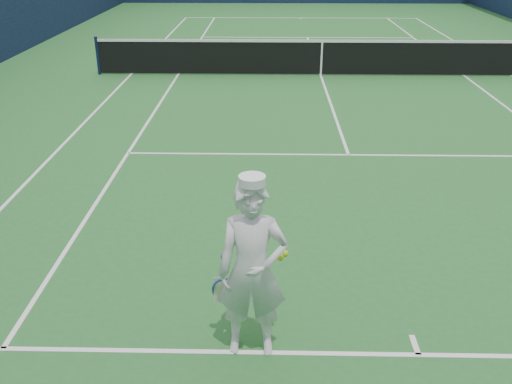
% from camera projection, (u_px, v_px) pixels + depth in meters
% --- Properties ---
extents(ground, '(80.00, 80.00, 0.00)m').
position_uv_depth(ground, '(321.00, 75.00, 16.38)').
color(ground, '#256229').
rests_on(ground, ground).
extents(court_markings, '(11.03, 23.83, 0.01)m').
position_uv_depth(court_markings, '(321.00, 75.00, 16.38)').
color(court_markings, white).
rests_on(court_markings, ground).
extents(windscreen_fence, '(20.12, 36.12, 4.00)m').
position_uv_depth(windscreen_fence, '(324.00, 3.00, 15.55)').
color(windscreen_fence, '#0E1833').
rests_on(windscreen_fence, ground).
extents(tennis_net, '(12.88, 0.09, 1.07)m').
position_uv_depth(tennis_net, '(322.00, 56.00, 16.15)').
color(tennis_net, '#141E4C').
rests_on(tennis_net, ground).
extents(tennis_player, '(0.77, 0.47, 1.87)m').
position_uv_depth(tennis_player, '(252.00, 270.00, 5.30)').
color(tennis_player, silver).
rests_on(tennis_player, ground).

